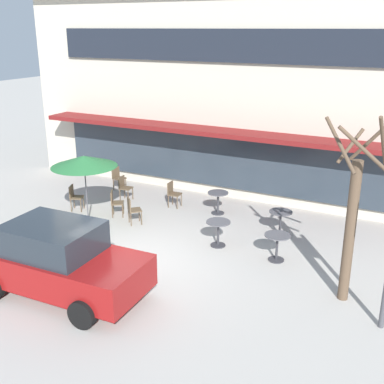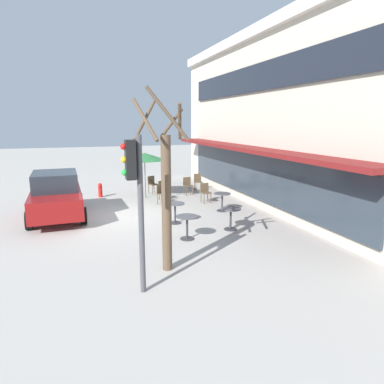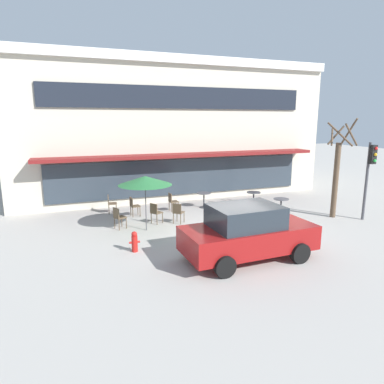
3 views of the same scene
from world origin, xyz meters
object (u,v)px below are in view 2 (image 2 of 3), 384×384
Objects in this scene: cafe_table_mid_patio at (187,224)px; parked_sedan at (56,195)px; cafe_chair_3 at (152,183)px; cafe_chair_5 at (161,193)px; street_tree at (165,191)px; cafe_chair_1 at (163,188)px; fire_hydrant at (100,190)px; patio_umbrella_green_folded at (145,157)px; cafe_chair_0 at (205,191)px; cafe_chair_4 at (188,184)px; cafe_table_near_wall at (231,215)px; cafe_table_by_tree at (222,199)px; cafe_chair_2 at (198,181)px; traffic_light_pole at (136,189)px; cafe_table_streetside at (175,210)px.

parked_sedan is (-4.05, -4.00, 0.36)m from cafe_table_mid_patio.
cafe_chair_3 and cafe_chair_5 have the same top height.
street_tree reaches higher than cafe_chair_5.
cafe_chair_1 is 1.26× the size of fire_hydrant.
patio_umbrella_green_folded reaches higher than cafe_chair_5.
cafe_chair_5 is at bearing -100.32° from cafe_chair_0.
fire_hydrant is at bearing -87.34° from cafe_chair_3.
cafe_chair_1 is 0.95m from cafe_chair_5.
cafe_table_mid_patio is 0.85× the size of cafe_chair_4.
cafe_table_near_wall is at bearing 16.79° from patio_umbrella_green_folded.
cafe_table_by_tree is at bearing 163.07° from cafe_table_near_wall.
patio_umbrella_green_folded is at bearing -72.16° from cafe_chair_2.
patio_umbrella_green_folded is 2.47× the size of cafe_chair_1.
cafe_chair_4 is 0.26× the size of traffic_light_pole.
cafe_chair_2 is at bearing 107.84° from patio_umbrella_green_folded.
cafe_chair_2 and cafe_chair_3 have the same top height.
cafe_table_streetside is at bearing 61.37° from parked_sedan.
cafe_table_streetside is 0.85× the size of cafe_chair_1.
cafe_chair_1 is (-1.26, -1.69, 0.00)m from cafe_chair_0.
cafe_chair_4 is (-3.61, -0.33, 0.01)m from cafe_table_by_tree.
cafe_chair_0 is 3.40m from cafe_chair_3.
patio_umbrella_green_folded is at bearing -163.21° from cafe_table_near_wall.
cafe_chair_1 is 5.00m from parked_sedan.
cafe_chair_0 is at bearing 58.92° from fire_hydrant.
cafe_table_streetside reaches higher than fire_hydrant.
cafe_chair_0 is (-1.69, -0.11, 0.01)m from cafe_table_by_tree.
street_tree reaches higher than parked_sedan.
parked_sedan is 7.39m from traffic_light_pole.
street_tree is (2.00, -1.18, 1.51)m from cafe_table_mid_patio.
cafe_table_streetside is 0.35× the size of patio_umbrella_green_folded.
parked_sedan is at bearing -164.38° from traffic_light_pole.
cafe_table_near_wall is 7.05m from cafe_chair_3.
cafe_chair_2 is at bearing 155.97° from street_tree.
cafe_chair_2 is 0.20× the size of street_tree.
cafe_chair_5 is 7.24m from street_tree.
cafe_chair_1 is 3.18m from fire_hydrant.
traffic_light_pole is at bearing -24.64° from cafe_table_streetside.
cafe_chair_3 is 9.65m from street_tree.
cafe_table_by_tree is 3.76m from cafe_table_mid_patio.
cafe_chair_5 is at bearing -134.43° from cafe_table_by_tree.
cafe_table_by_tree is 2.94m from cafe_chair_5.
parked_sedan is at bearing -135.29° from cafe_table_mid_patio.
cafe_table_near_wall is at bearing 130.11° from street_tree.
cafe_chair_4 reaches higher than cafe_table_near_wall.
cafe_table_by_tree is at bearing -6.88° from cafe_chair_2.
cafe_chair_3 is at bearing -169.92° from cafe_table_near_wall.
street_tree is 1.31m from traffic_light_pole.
cafe_chair_0 is at bearing 152.75° from cafe_table_mid_patio.
cafe_chair_5 is (-4.47, -1.36, 0.01)m from cafe_table_near_wall.
cafe_table_near_wall is 7.05m from cafe_chair_2.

